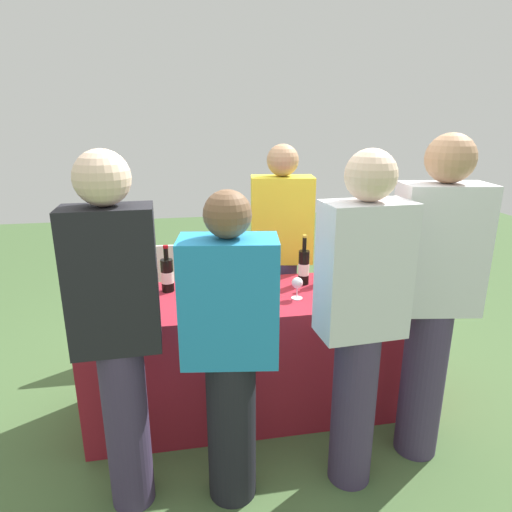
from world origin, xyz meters
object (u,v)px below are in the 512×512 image
object	(u,v)px
wine_glass_2	(355,283)
server_pouring	(281,251)
wine_bottle_1	(167,275)
wine_bottle_5	(368,264)
guest_1	(230,347)
wine_glass_1	(331,279)
guest_3	(433,294)
wine_bottle_0	(120,281)
wine_bottle_4	(328,265)
guest_0	(117,327)
guest_2	(360,316)
menu_board	(156,298)
wine_bottle_3	(304,267)
wine_glass_0	(297,284)
wine_bottle_2	(220,269)

from	to	relation	value
wine_glass_2	server_pouring	bearing A→B (deg)	111.53
wine_bottle_1	wine_bottle_5	bearing A→B (deg)	-2.88
wine_bottle_1	guest_1	size ratio (longest dim) A/B	0.19
wine_glass_1	guest_3	xyz separation A→B (m)	(0.38, -0.48, 0.07)
wine_bottle_0	wine_bottle_1	world-z (taller)	wine_bottle_0
wine_glass_1	wine_glass_2	xyz separation A→B (m)	(0.12, -0.08, 0.00)
wine_bottle_4	guest_0	world-z (taller)	guest_0
wine_glass_2	guest_2	distance (m)	0.56
wine_bottle_1	wine_glass_2	distance (m)	1.14
guest_1	guest_3	world-z (taller)	guest_3
wine_glass_1	guest_0	xyz separation A→B (m)	(-1.18, -0.56, 0.06)
guest_3	menu_board	bearing A→B (deg)	143.96
wine_bottle_3	guest_0	bearing A→B (deg)	-144.22
wine_bottle_1	server_pouring	world-z (taller)	server_pouring
wine_glass_0	server_pouring	world-z (taller)	server_pouring
wine_bottle_0	menu_board	bearing A→B (deg)	79.25
wine_glass_2	wine_bottle_2	bearing A→B (deg)	156.44
wine_bottle_0	wine_bottle_3	size ratio (longest dim) A/B	0.94
wine_glass_1	guest_3	distance (m)	0.61
wine_bottle_3	wine_glass_2	bearing A→B (deg)	-52.46
wine_bottle_0	wine_glass_2	bearing A→B (deg)	-10.49
wine_glass_1	wine_glass_0	bearing A→B (deg)	-175.66
wine_bottle_3	guest_1	distance (m)	1.00
menu_board	wine_bottle_1	bearing A→B (deg)	-79.12
wine_bottle_2	guest_3	world-z (taller)	guest_3
wine_bottle_4	wine_bottle_5	world-z (taller)	wine_bottle_5
guest_1	guest_3	bearing A→B (deg)	14.83
wine_bottle_1	wine_bottle_2	distance (m)	0.33
guest_1	menu_board	xyz separation A→B (m)	(-0.41, 1.59, -0.38)
wine_bottle_1	wine_bottle_3	distance (m)	0.87
wine_glass_2	guest_0	distance (m)	1.39
wine_bottle_0	guest_1	size ratio (longest dim) A/B	0.20
wine_bottle_4	server_pouring	xyz separation A→B (m)	(-0.22, 0.41, -0.02)
wine_glass_0	guest_0	bearing A→B (deg)	-150.80
wine_bottle_2	server_pouring	distance (m)	0.62
wine_bottle_4	guest_2	size ratio (longest dim) A/B	0.19
wine_bottle_0	guest_2	distance (m)	1.41
guest_2	wine_glass_1	bearing A→B (deg)	79.42
guest_3	wine_bottle_2	bearing A→B (deg)	153.41
guest_2	wine_bottle_2	bearing A→B (deg)	120.05
wine_glass_2	guest_3	world-z (taller)	guest_3
wine_bottle_1	guest_0	world-z (taller)	guest_0
wine_bottle_0	wine_glass_0	size ratio (longest dim) A/B	2.33
server_pouring	guest_1	bearing A→B (deg)	74.82
wine_bottle_4	wine_glass_0	world-z (taller)	wine_bottle_4
wine_bottle_0	guest_1	distance (m)	0.95
wine_glass_0	guest_0	xyz separation A→B (m)	(-0.96, -0.54, 0.06)
wine_bottle_5	wine_glass_1	distance (m)	0.36
wine_bottle_4	guest_2	distance (m)	0.84
guest_3	wine_bottle_3	bearing A→B (deg)	133.89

